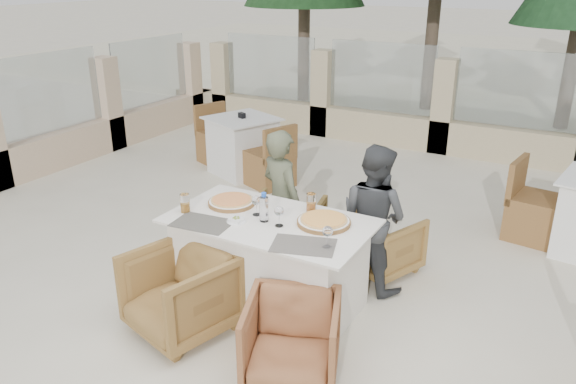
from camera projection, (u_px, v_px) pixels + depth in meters
The scene contains 23 objects.
ground at pixel (286, 302), 4.70m from camera, with size 80.00×80.00×0.00m, color beige.
sand_patch at pixel (525, 67), 16.07m from camera, with size 30.00×16.00×0.01m, color beige.
perimeter_wall_far at pixel (444, 100), 8.30m from camera, with size 10.00×0.34×1.60m, color #C3B289, non-canonical shape.
perimeter_wall_left at pixel (52, 111), 7.66m from camera, with size 0.34×7.00×1.60m, color beige, non-canonical shape.
dining_table at pixel (270, 263), 4.53m from camera, with size 1.60×0.90×0.77m, color white, non-canonical shape.
placemat_near_left at pixel (202, 223), 4.33m from camera, with size 0.45×0.30×0.00m, color #57544B.
placemat_near_right at pixel (304, 245), 3.98m from camera, with size 0.45×0.30×0.00m, color #625B54.
pizza_left at pixel (232, 201), 4.67m from camera, with size 0.39×0.39×0.05m, color #DE4D1E.
pizza_right at pixel (324, 221), 4.31m from camera, with size 0.42×0.42×0.05m, color orange.
water_bottle at pixel (264, 207), 4.32m from camera, with size 0.07×0.07×0.24m, color #C2DFFF.
wine_glass_centre at pixel (256, 204), 4.44m from camera, with size 0.08×0.08×0.18m, color white, non-canonical shape.
wine_glass_near at pixel (279, 215), 4.25m from camera, with size 0.08×0.08×0.18m, color white, non-canonical shape.
wine_glass_corner at pixel (327, 236), 3.92m from camera, with size 0.08×0.08×0.18m, color white, non-canonical shape.
beer_glass_left at pixel (185, 203), 4.51m from camera, with size 0.08×0.08×0.15m, color orange.
beer_glass_right at pixel (311, 203), 4.51m from camera, with size 0.08×0.08×0.15m, color orange.
olive_dish at pixel (236, 219), 4.34m from camera, with size 0.11×0.11×0.04m, color white, non-canonical shape.
armchair_far_left at pixel (285, 231), 5.26m from camera, with size 0.66×0.68×0.62m, color olive.
armchair_far_right at pixel (382, 243), 5.11m from camera, with size 0.59×0.61×0.55m, color olive.
armchair_near_left at pixel (181, 293), 4.22m from camera, with size 0.70×0.72×0.65m, color olive.
armchair_near_right at pixel (292, 340), 3.75m from camera, with size 0.62×0.63×0.58m, color #915934.
diner_left at pixel (281, 201), 5.04m from camera, with size 0.48×0.31×1.32m, color #525840.
diner_right at pixel (374, 218), 4.74m from camera, with size 0.62×0.49×1.29m, color #3B3E41.
bg_table_a at pixel (243, 146), 7.55m from camera, with size 1.64×0.82×0.77m, color silver, non-canonical shape.
Camera 1 is at (1.98, -3.51, 2.59)m, focal length 35.00 mm.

